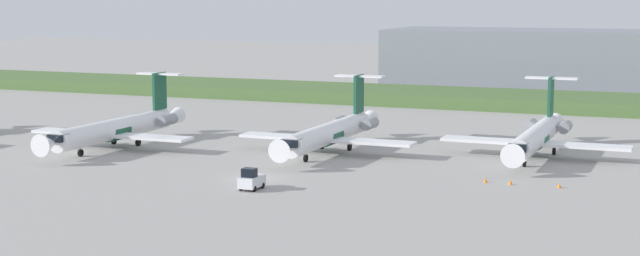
% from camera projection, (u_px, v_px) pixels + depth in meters
% --- Properties ---
extents(ground_plane, '(500.00, 500.00, 0.00)m').
position_uv_depth(ground_plane, '(348.00, 140.00, 129.28)').
color(ground_plane, '#9E9B96').
extents(grass_berm, '(320.00, 20.00, 2.26)m').
position_uv_depth(grass_berm, '(441.00, 97.00, 173.91)').
color(grass_berm, '#4C6B38').
rests_on(grass_berm, ground).
extents(regional_jet_second, '(22.81, 31.00, 9.00)m').
position_uv_depth(regional_jet_second, '(118.00, 128.00, 122.94)').
color(regional_jet_second, white).
rests_on(regional_jet_second, ground).
extents(regional_jet_third, '(22.81, 31.00, 9.00)m').
position_uv_depth(regional_jet_third, '(331.00, 132.00, 119.09)').
color(regional_jet_third, white).
rests_on(regional_jet_third, ground).
extents(regional_jet_fourth, '(22.81, 31.00, 9.00)m').
position_uv_depth(regional_jet_fourth, '(537.00, 136.00, 115.93)').
color(regional_jet_fourth, white).
rests_on(regional_jet_fourth, ground).
extents(distant_hangar, '(55.81, 25.23, 12.78)m').
position_uv_depth(distant_hangar, '(525.00, 60.00, 195.25)').
color(distant_hangar, gray).
rests_on(distant_hangar, ground).
extents(baggage_tug, '(1.72, 3.20, 2.30)m').
position_uv_depth(baggage_tug, '(251.00, 180.00, 95.88)').
color(baggage_tug, silver).
rests_on(baggage_tug, ground).
extents(safety_cone_front_marker, '(0.44, 0.44, 0.55)m').
position_uv_depth(safety_cone_front_marker, '(485.00, 180.00, 99.63)').
color(safety_cone_front_marker, orange).
rests_on(safety_cone_front_marker, ground).
extents(safety_cone_mid_marker, '(0.44, 0.44, 0.55)m').
position_uv_depth(safety_cone_mid_marker, '(510.00, 182.00, 98.58)').
color(safety_cone_mid_marker, orange).
rests_on(safety_cone_mid_marker, ground).
extents(safety_cone_rear_marker, '(0.44, 0.44, 0.55)m').
position_uv_depth(safety_cone_rear_marker, '(559.00, 185.00, 96.85)').
color(safety_cone_rear_marker, orange).
rests_on(safety_cone_rear_marker, ground).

